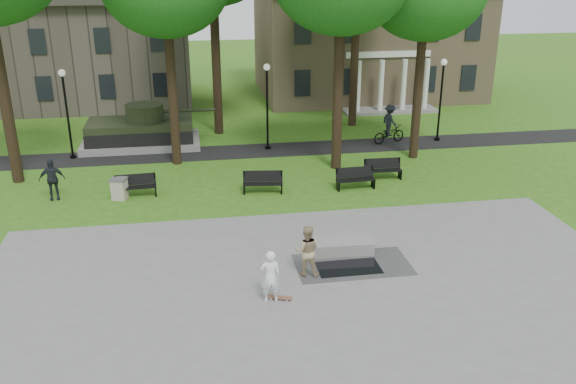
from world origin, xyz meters
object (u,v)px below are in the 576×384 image
(concrete_block, at_px, (342,246))
(cyclist, at_px, (389,127))
(friend_watching, at_px, (307,251))
(park_bench_0, at_px, (136,185))
(trash_bin, at_px, (119,188))
(skateboarder, at_px, (270,276))

(concrete_block, distance_m, cyclist, 14.42)
(friend_watching, bearing_deg, park_bench_0, -41.30)
(concrete_block, height_order, park_bench_0, park_bench_0)
(friend_watching, xyz_separation_m, trash_bin, (-6.86, 8.18, -0.43))
(concrete_block, bearing_deg, cyclist, 65.15)
(concrete_block, relative_size, trash_bin, 2.29)
(concrete_block, distance_m, skateboarder, 4.32)
(trash_bin, bearing_deg, skateboarder, -60.75)
(skateboarder, relative_size, park_bench_0, 0.95)
(park_bench_0, relative_size, trash_bin, 1.90)
(friend_watching, xyz_separation_m, cyclist, (7.66, 14.56, 0.00))
(park_bench_0, bearing_deg, trash_bin, -168.08)
(concrete_block, bearing_deg, park_bench_0, 138.42)
(skateboarder, relative_size, cyclist, 0.78)
(concrete_block, xyz_separation_m, cyclist, (6.05, 13.07, 0.67))
(concrete_block, xyz_separation_m, park_bench_0, (-7.77, 6.89, 0.28))
(park_bench_0, height_order, trash_bin, park_bench_0)
(concrete_block, xyz_separation_m, friend_watching, (-1.61, -1.49, 0.67))
(friend_watching, relative_size, park_bench_0, 0.98)
(concrete_block, relative_size, cyclist, 0.98)
(skateboarder, distance_m, friend_watching, 2.07)
(concrete_block, distance_m, friend_watching, 2.30)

